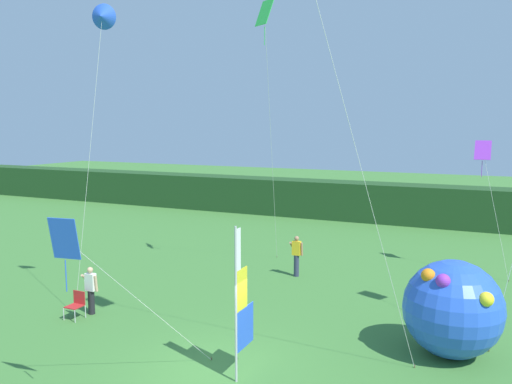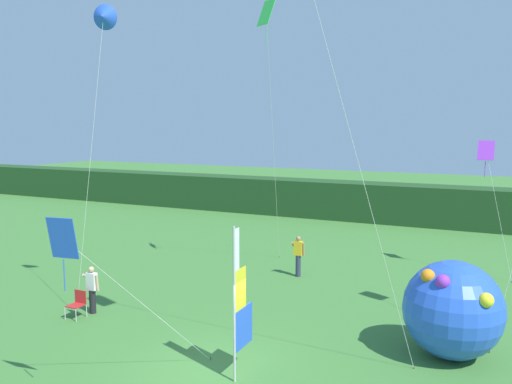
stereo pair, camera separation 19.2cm
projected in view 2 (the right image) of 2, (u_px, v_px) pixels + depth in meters
The scene contains 11 objects.
ground_plane at pixel (214, 371), 13.53m from camera, with size 120.00×120.00×0.00m, color #3D7533.
distant_treeline at pixel (388, 203), 34.16m from camera, with size 80.00×2.40×2.53m, color #1E421E.
banner_flag at pixel (240, 305), 13.02m from camera, with size 0.06×1.03×3.96m.
person_near_banner at pixel (92, 288), 17.61m from camera, with size 0.55×0.48×1.64m.
person_mid_field at pixel (298, 255), 21.89m from camera, with size 0.55×0.48×1.74m.
inflatable_balloon at pixel (453, 309), 14.23m from camera, with size 2.71×2.71×2.71m.
folding_chair at pixel (78, 302), 17.28m from camera, with size 0.51×0.51×0.89m.
kite_purple_diamond_0 at pixel (487, 155), 21.72m from camera, with size 1.60×1.09×5.73m.
kite_green_diamond_1 at pixel (267, 27), 20.38m from camera, with size 1.35×4.02×11.23m.
kite_blue_delta_3 at pixel (103, 18), 16.61m from camera, with size 1.46×1.05×10.24m.
kite_blue_diamond_5 at pixel (69, 245), 11.24m from camera, with size 1.89×3.74×4.44m.
Camera 2 is at (6.44, -11.13, 6.39)m, focal length 36.43 mm.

